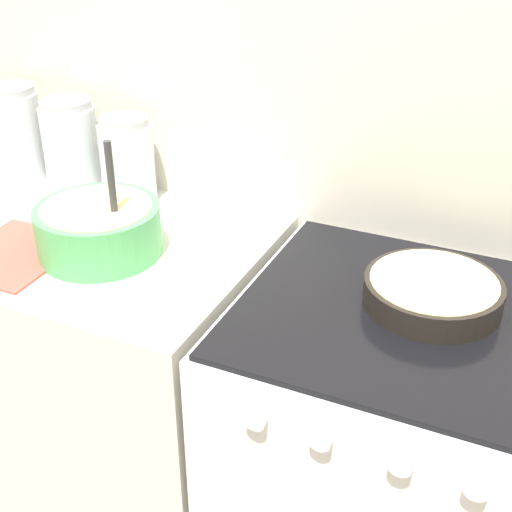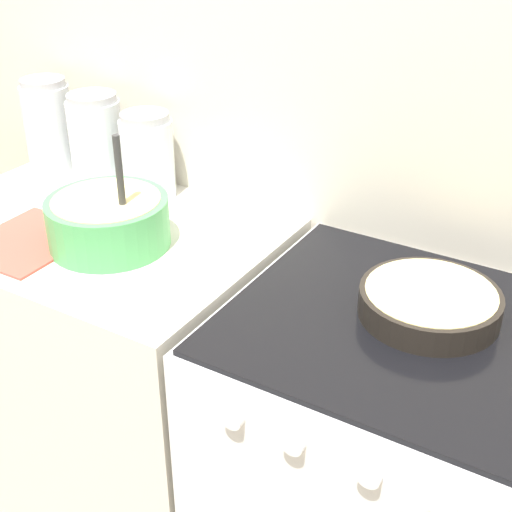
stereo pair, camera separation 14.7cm
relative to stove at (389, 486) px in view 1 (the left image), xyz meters
The scene contains 9 objects.
wall_back 0.88m from the stove, 137.08° to the left, with size 4.73×0.05×2.40m.
countertop_cabinet 0.79m from the stove, behind, with size 0.87×0.61×0.93m.
stove is the anchor object (origin of this frame).
mixing_bowl 0.87m from the stove, behind, with size 0.27×0.27×0.27m.
baking_pan 0.50m from the stove, 60.72° to the left, with size 0.27×0.27×0.06m.
storage_jar_left 1.28m from the stove, 169.11° to the left, with size 0.13×0.13×0.26m.
storage_jar_middle 1.13m from the stove, 167.22° to the left, with size 0.14×0.14×0.24m.
storage_jar_right 0.99m from the stove, 164.54° to the left, with size 0.13×0.13×0.22m.
recipe_page 0.99m from the stove, behind, with size 0.23×0.27×0.01m.
Camera 1 is at (0.56, -0.86, 1.71)m, focal length 50.00 mm.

